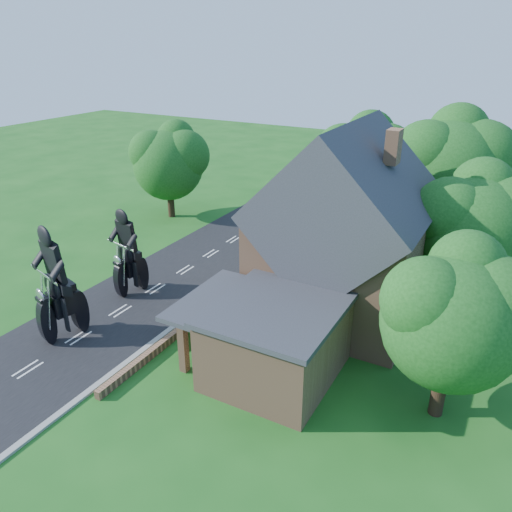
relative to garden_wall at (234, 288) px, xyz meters
The scene contains 19 objects.
ground 6.60m from the garden_wall, 130.70° to the right, with size 120.00×120.00×0.00m, color #175016.
road 6.60m from the garden_wall, 130.70° to the right, with size 7.00×80.00×0.02m, color black.
kerb 5.04m from the garden_wall, 97.41° to the right, with size 0.30×80.00×0.12m, color gray.
garden_wall is the anchor object (origin of this frame).
house 7.52m from the garden_wall, ahead, with size 9.54×8.64×10.24m.
annex 8.19m from the garden_wall, 46.16° to the right, with size 7.05×5.94×3.44m.
tree_annex_side 14.45m from the garden_wall, 20.89° to the right, with size 5.64×5.20×7.48m.
tree_house_right 13.80m from the garden_wall, 16.32° to the left, with size 6.51×6.00×8.40m.
tree_behind_house 16.06m from the garden_wall, 48.43° to the left, with size 7.81×7.20×10.08m.
tree_behind_left 13.88m from the garden_wall, 72.34° to the left, with size 6.94×6.40×9.16m.
tree_far_road 15.13m from the garden_wall, 140.77° to the left, with size 6.08×5.60×7.84m.
shrub_a 6.09m from the garden_wall, 80.54° to the right, with size 0.90×0.90×1.10m, color #123711.
shrub_b 3.66m from the garden_wall, 74.05° to the right, with size 0.90×0.90×1.10m, color #123711.
shrub_c 1.46m from the garden_wall, 45.00° to the right, with size 0.90×0.90×1.10m, color #123711.
shrub_d 4.14m from the garden_wall, 75.96° to the left, with size 0.90×0.90×1.10m, color #123711.
shrub_e 6.59m from the garden_wall, 81.25° to the left, with size 0.90×0.90×1.10m, color #123711.
shrub_f 9.06m from the garden_wall, 83.66° to the left, with size 0.90×0.90×1.10m, color #123711.
motorcycle_lead 9.58m from the garden_wall, 120.89° to the right, with size 0.49×1.93×1.80m, color black, non-canonical shape.
motorcycle_follow 6.01m from the garden_wall, 150.24° to the right, with size 0.42×1.67×1.56m, color black, non-canonical shape.
Camera 1 is at (18.09, -17.31, 13.90)m, focal length 35.00 mm.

